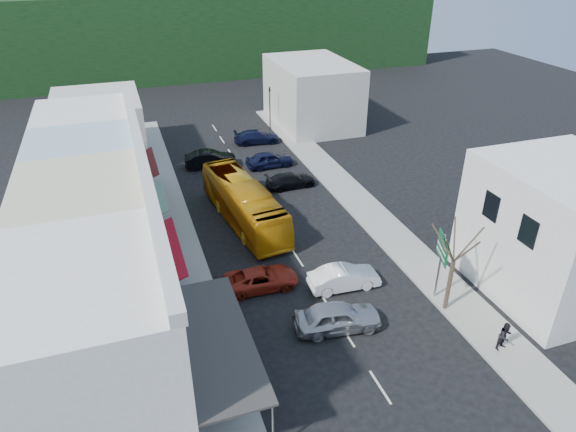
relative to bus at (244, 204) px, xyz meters
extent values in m
plane|color=black|center=(2.16, -10.00, -1.55)|extent=(120.00, 120.00, 0.00)
cube|color=gray|center=(-5.34, 0.00, -1.48)|extent=(3.00, 52.00, 0.15)
cube|color=gray|center=(9.66, 0.00, -1.48)|extent=(3.00, 52.00, 0.15)
cube|color=silver|center=(-10.34, -15.50, 2.45)|extent=(7.00, 9.00, 8.00)
cube|color=#5A1817|center=(-6.24, -15.50, 1.50)|extent=(1.30, 7.65, 0.08)
cube|color=beige|center=(-10.34, -7.00, 2.45)|extent=(7.00, 8.00, 8.00)
cube|color=#A80E1F|center=(-6.24, -7.00, 1.50)|extent=(1.30, 6.80, 0.08)
cube|color=#A0C3CD|center=(-10.34, 0.00, 2.45)|extent=(7.00, 6.00, 8.00)
cube|color=#195926|center=(-6.24, 0.00, 1.50)|extent=(1.30, 5.10, 0.08)
cube|color=silver|center=(-10.34, 6.50, 2.45)|extent=(7.00, 7.00, 8.00)
cube|color=#5A1817|center=(-6.24, 6.50, 1.50)|extent=(1.30, 5.95, 0.08)
cube|color=silver|center=(15.66, -14.00, 2.45)|extent=(8.00, 9.00, 8.00)
cube|color=#B7B2A8|center=(-9.84, 17.00, 1.45)|extent=(8.00, 10.00, 6.00)
cube|color=#B7B2A8|center=(13.16, 20.00, 1.95)|extent=(8.00, 12.00, 7.00)
cube|color=black|center=(2.16, 54.00, 4.45)|extent=(80.00, 24.00, 12.00)
imported|color=orange|center=(0.00, 0.00, 0.00)|extent=(3.95, 11.82, 3.10)
imported|color=#B3B3B8|center=(1.86, -13.42, -0.85)|extent=(4.60, 2.37, 1.40)
imported|color=white|center=(3.76, -10.06, -0.85)|extent=(4.48, 2.01, 1.40)
imported|color=maroon|center=(-1.08, -8.40, -0.85)|extent=(4.65, 2.03, 1.40)
imported|color=black|center=(5.35, 4.68, -0.85)|extent=(4.57, 2.03, 1.40)
imported|color=black|center=(4.87, 9.43, -0.85)|extent=(4.45, 1.93, 1.40)
imported|color=black|center=(-0.37, 11.22, -0.85)|extent=(4.57, 2.27, 1.40)
imported|color=black|center=(5.44, 15.86, -0.85)|extent=(4.66, 2.27, 1.40)
imported|color=black|center=(-6.34, -9.68, -0.55)|extent=(0.51, 0.67, 1.70)
imported|color=black|center=(9.44, -17.81, -0.55)|extent=(0.76, 0.55, 1.70)
camera|label=1|loc=(-7.82, -33.42, 17.84)|focal=32.00mm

